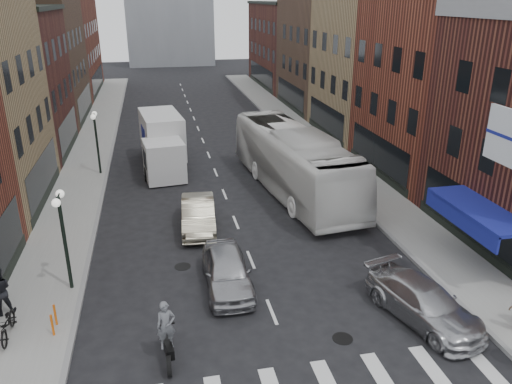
% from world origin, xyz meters
% --- Properties ---
extents(ground, '(160.00, 160.00, 0.00)m').
position_xyz_m(ground, '(0.00, 0.00, 0.00)').
color(ground, black).
rests_on(ground, ground).
extents(sidewalk_left, '(3.00, 74.00, 0.15)m').
position_xyz_m(sidewalk_left, '(-8.50, 22.00, 0.07)').
color(sidewalk_left, gray).
rests_on(sidewalk_left, ground).
extents(sidewalk_right, '(3.00, 74.00, 0.15)m').
position_xyz_m(sidewalk_right, '(8.50, 22.00, 0.07)').
color(sidewalk_right, gray).
rests_on(sidewalk_right, ground).
extents(curb_left, '(0.20, 74.00, 0.16)m').
position_xyz_m(curb_left, '(-7.00, 22.00, 0.00)').
color(curb_left, gray).
rests_on(curb_left, ground).
extents(curb_right, '(0.20, 74.00, 0.16)m').
position_xyz_m(curb_right, '(7.00, 22.00, 0.00)').
color(curb_right, gray).
rests_on(curb_right, ground).
extents(bldg_left_far_a, '(10.30, 12.20, 13.30)m').
position_xyz_m(bldg_left_far_a, '(-14.99, 35.00, 6.65)').
color(bldg_left_far_a, '#4F3827').
rests_on(bldg_left_far_a, ground).
extents(bldg_left_far_b, '(10.30, 16.20, 11.30)m').
position_xyz_m(bldg_left_far_b, '(-14.99, 49.00, 5.65)').
color(bldg_left_far_b, '#5E251A').
rests_on(bldg_left_far_b, ground).
extents(bldg_right_mid_a, '(10.30, 10.20, 14.30)m').
position_xyz_m(bldg_right_mid_a, '(15.00, 14.00, 7.15)').
color(bldg_right_mid_a, '#5E251A').
rests_on(bldg_right_mid_a, ground).
extents(bldg_right_mid_b, '(10.30, 10.20, 11.30)m').
position_xyz_m(bldg_right_mid_b, '(14.99, 24.00, 5.65)').
color(bldg_right_mid_b, '#9D8057').
rests_on(bldg_right_mid_b, ground).
extents(bldg_right_far_a, '(10.30, 12.20, 12.30)m').
position_xyz_m(bldg_right_far_a, '(14.99, 35.00, 6.15)').
color(bldg_right_far_a, '#4F3827').
rests_on(bldg_right_far_a, ground).
extents(bldg_right_far_b, '(10.30, 16.20, 10.30)m').
position_xyz_m(bldg_right_far_b, '(14.99, 49.00, 5.15)').
color(bldg_right_far_b, '#401917').
rests_on(bldg_right_far_b, ground).
extents(awning_blue, '(1.80, 5.00, 0.78)m').
position_xyz_m(awning_blue, '(8.93, 2.50, 2.63)').
color(awning_blue, navy).
rests_on(awning_blue, ground).
extents(streetlamp_near, '(0.32, 1.22, 4.11)m').
position_xyz_m(streetlamp_near, '(-7.40, 4.00, 2.91)').
color(streetlamp_near, black).
rests_on(streetlamp_near, ground).
extents(streetlamp_far, '(0.32, 1.22, 4.11)m').
position_xyz_m(streetlamp_far, '(-7.40, 18.00, 2.91)').
color(streetlamp_far, black).
rests_on(streetlamp_far, ground).
extents(bike_rack, '(0.08, 0.68, 0.80)m').
position_xyz_m(bike_rack, '(-7.60, 1.30, 0.55)').
color(bike_rack, '#D8590C').
rests_on(bike_rack, sidewalk_left).
extents(box_truck, '(3.04, 8.24, 3.49)m').
position_xyz_m(box_truck, '(-3.30, 18.75, 1.72)').
color(box_truck, silver).
rests_on(box_truck, ground).
extents(motorcycle_rider, '(0.64, 2.13, 2.17)m').
position_xyz_m(motorcycle_rider, '(-3.84, -0.87, 1.02)').
color(motorcycle_rider, black).
rests_on(motorcycle_rider, ground).
extents(transit_bus, '(4.66, 13.81, 3.77)m').
position_xyz_m(transit_bus, '(4.09, 12.73, 1.89)').
color(transit_bus, silver).
rests_on(transit_bus, ground).
extents(sedan_left_near, '(1.86, 4.47, 1.51)m').
position_xyz_m(sedan_left_near, '(-1.35, 3.00, 0.76)').
color(sedan_left_near, '#A3A3A8').
rests_on(sedan_left_near, ground).
extents(sedan_left_far, '(1.94, 4.69, 1.51)m').
position_xyz_m(sedan_left_far, '(-1.93, 8.68, 0.76)').
color(sedan_left_far, '#B7AF94').
rests_on(sedan_left_far, ground).
extents(curb_car, '(3.19, 5.18, 1.40)m').
position_xyz_m(curb_car, '(5.19, -0.53, 0.70)').
color(curb_car, '#B1B2B6').
rests_on(curb_car, ground).
extents(parked_bicycle, '(0.71, 1.85, 0.96)m').
position_xyz_m(parked_bicycle, '(-9.04, 1.24, 0.63)').
color(parked_bicycle, black).
rests_on(parked_bicycle, sidewalk_left).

